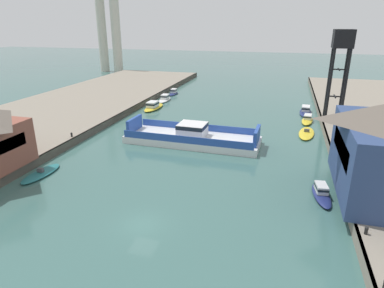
{
  "coord_description": "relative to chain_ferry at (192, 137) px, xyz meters",
  "views": [
    {
      "loc": [
        11.73,
        -24.58,
        17.85
      ],
      "look_at": [
        0.0,
        17.27,
        2.0
      ],
      "focal_mm": 31.24,
      "sensor_mm": 36.0,
      "label": 1
    }
  ],
  "objects": [
    {
      "name": "ground_plane",
      "position": [
        1.56,
        -23.02,
        -1.0
      ],
      "size": [
        400.0,
        400.0,
        0.0
      ],
      "primitive_type": "plane",
      "color": "#3D6660"
    },
    {
      "name": "quay_left",
      "position": [
        -30.92,
        -3.02,
        -0.38
      ],
      "size": [
        28.0,
        140.0,
        1.24
      ],
      "color": "gray",
      "rests_on": "ground"
    },
    {
      "name": "chain_ferry",
      "position": [
        0.0,
        0.0,
        0.0
      ],
      "size": [
        21.06,
        7.44,
        3.3
      ],
      "color": "silver",
      "rests_on": "ground"
    },
    {
      "name": "moored_boat_near_left",
      "position": [
        -14.61,
        27.36,
        -0.45
      ],
      "size": [
        2.48,
        6.7,
        1.48
      ],
      "color": "white",
      "rests_on": "ground"
    },
    {
      "name": "moored_boat_near_right",
      "position": [
        -14.97,
        -16.4,
        -0.78
      ],
      "size": [
        2.5,
        6.41,
        0.92
      ],
      "color": "#237075",
      "rests_on": "ground"
    },
    {
      "name": "moored_boat_mid_left",
      "position": [
        17.94,
        17.34,
        -0.5
      ],
      "size": [
        2.71,
        6.76,
        1.35
      ],
      "color": "yellow",
      "rests_on": "ground"
    },
    {
      "name": "moored_boat_mid_right",
      "position": [
        17.48,
        9.26,
        -0.76
      ],
      "size": [
        3.21,
        7.81,
        0.97
      ],
      "color": "yellow",
      "rests_on": "ground"
    },
    {
      "name": "moored_boat_far_left",
      "position": [
        17.86,
        24.52,
        -0.48
      ],
      "size": [
        2.84,
        8.18,
        1.37
      ],
      "color": "navy",
      "rests_on": "ground"
    },
    {
      "name": "moored_boat_far_right",
      "position": [
        -14.17,
        18.91,
        -0.36
      ],
      "size": [
        2.98,
        8.15,
        1.72
      ],
      "color": "yellow",
      "rests_on": "ground"
    },
    {
      "name": "moored_boat_upstream_a",
      "position": [
        18.12,
        -12.92,
        -0.49
      ],
      "size": [
        2.39,
        5.88,
        1.38
      ],
      "color": "navy",
      "rests_on": "ground"
    },
    {
      "name": "moored_boat_upstream_b",
      "position": [
        -15.03,
        35.29,
        -0.47
      ],
      "size": [
        1.91,
        5.54,
        1.41
      ],
      "color": "navy",
      "rests_on": "ground"
    },
    {
      "name": "crane_tower",
      "position": [
        21.84,
        14.87,
        12.41
      ],
      "size": [
        3.22,
        3.22,
        15.58
      ],
      "color": "black",
      "rests_on": "quay_right"
    },
    {
      "name": "bollard_right_mid",
      "position": [
        20.89,
        -20.98,
        0.63
      ],
      "size": [
        0.32,
        0.32,
        0.71
      ],
      "color": "black",
      "rests_on": "quay_right"
    },
    {
      "name": "bollard_left_aft",
      "position": [
        -17.77,
        -15.94,
        0.63
      ],
      "size": [
        0.32,
        0.32,
        0.71
      ],
      "color": "black",
      "rests_on": "quay_left"
    },
    {
      "name": "bollard_right_aft",
      "position": [
        20.89,
        -16.08,
        0.63
      ],
      "size": [
        0.32,
        0.32,
        0.71
      ],
      "color": "black",
      "rests_on": "quay_right"
    },
    {
      "name": "bollard_left_far",
      "position": [
        -17.77,
        -5.64,
        0.63
      ],
      "size": [
        0.32,
        0.32,
        0.71
      ],
      "color": "black",
      "rests_on": "quay_left"
    },
    {
      "name": "bollard_right_far",
      "position": [
        20.89,
        -5.13,
        0.63
      ],
      "size": [
        0.32,
        0.32,
        0.71
      ],
      "color": "black",
      "rests_on": "quay_right"
    },
    {
      "name": "smokestack_distant_a",
      "position": [
        -54.75,
        70.18,
        18.76
      ],
      "size": [
        3.58,
        3.58,
        37.44
      ],
      "color": "beige",
      "rests_on": "ground"
    },
    {
      "name": "smokestack_distant_b",
      "position": [
        -48.44,
        69.19,
        14.11
      ],
      "size": [
        3.62,
        3.62,
        28.22
      ],
      "color": "beige",
      "rests_on": "ground"
    }
  ]
}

